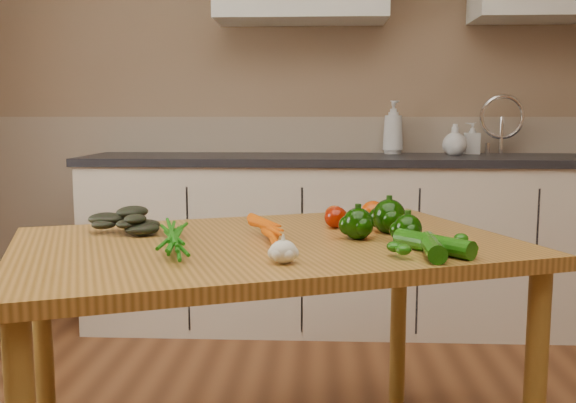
{
  "coord_description": "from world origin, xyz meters",
  "views": [
    {
      "loc": [
        0.0,
        -1.16,
        1.1
      ],
      "look_at": [
        -0.1,
        0.9,
        0.83
      ],
      "focal_mm": 40.0,
      "sensor_mm": 36.0,
      "label": 1
    }
  ],
  "objects_px": {
    "pepper_b": "(389,217)",
    "zucchini_a": "(433,244)",
    "tomato_b": "(335,215)",
    "pepper_a": "(358,224)",
    "soap_bottle_a": "(393,127)",
    "pepper_c": "(408,229)",
    "carrot_bunch": "(238,231)",
    "tomato_c": "(373,212)",
    "soap_bottle_b": "(472,138)",
    "zucchini_b": "(432,247)",
    "table": "(267,268)",
    "soap_bottle_c": "(455,140)",
    "garlic_bulb": "(283,252)",
    "tomato_a": "(336,217)",
    "leafy_greens": "(125,217)"
  },
  "relations": [
    {
      "from": "soap_bottle_c",
      "to": "leafy_greens",
      "type": "distance_m",
      "value": 2.0
    },
    {
      "from": "tomato_c",
      "to": "leafy_greens",
      "type": "bearing_deg",
      "value": -163.59
    },
    {
      "from": "soap_bottle_b",
      "to": "pepper_a",
      "type": "relative_size",
      "value": 1.88
    },
    {
      "from": "pepper_a",
      "to": "pepper_b",
      "type": "xyz_separation_m",
      "value": [
        0.1,
        0.1,
        0.01
      ]
    },
    {
      "from": "pepper_c",
      "to": "zucchini_b",
      "type": "bearing_deg",
      "value": -76.65
    },
    {
      "from": "carrot_bunch",
      "to": "pepper_b",
      "type": "xyz_separation_m",
      "value": [
        0.44,
        0.18,
        0.02
      ]
    },
    {
      "from": "garlic_bulb",
      "to": "pepper_a",
      "type": "bearing_deg",
      "value": 58.0
    },
    {
      "from": "soap_bottle_a",
      "to": "pepper_b",
      "type": "distance_m",
      "value": 1.61
    },
    {
      "from": "soap_bottle_a",
      "to": "carrot_bunch",
      "type": "bearing_deg",
      "value": -131.6
    },
    {
      "from": "garlic_bulb",
      "to": "tomato_b",
      "type": "distance_m",
      "value": 0.6
    },
    {
      "from": "soap_bottle_b",
      "to": "tomato_b",
      "type": "relative_size",
      "value": 2.58
    },
    {
      "from": "soap_bottle_b",
      "to": "tomato_a",
      "type": "xyz_separation_m",
      "value": [
        -0.77,
        -1.49,
        -0.2
      ]
    },
    {
      "from": "soap_bottle_c",
      "to": "leafy_greens",
      "type": "relative_size",
      "value": 0.82
    },
    {
      "from": "tomato_b",
      "to": "zucchini_a",
      "type": "height_order",
      "value": "tomato_b"
    },
    {
      "from": "soap_bottle_a",
      "to": "pepper_c",
      "type": "xyz_separation_m",
      "value": [
        -0.15,
        -1.74,
        -0.25
      ]
    },
    {
      "from": "pepper_a",
      "to": "pepper_b",
      "type": "height_order",
      "value": "pepper_b"
    },
    {
      "from": "soap_bottle_b",
      "to": "tomato_a",
      "type": "relative_size",
      "value": 2.27
    },
    {
      "from": "zucchini_b",
      "to": "pepper_a",
      "type": "bearing_deg",
      "value": 127.39
    },
    {
      "from": "pepper_c",
      "to": "tomato_c",
      "type": "relative_size",
      "value": 0.99
    },
    {
      "from": "carrot_bunch",
      "to": "zucchini_b",
      "type": "xyz_separation_m",
      "value": [
        0.52,
        -0.15,
        -0.01
      ]
    },
    {
      "from": "zucchini_b",
      "to": "tomato_b",
      "type": "bearing_deg",
      "value": 115.36
    },
    {
      "from": "leafy_greens",
      "to": "pepper_c",
      "type": "distance_m",
      "value": 0.84
    },
    {
      "from": "leafy_greens",
      "to": "zucchini_a",
      "type": "distance_m",
      "value": 0.92
    },
    {
      "from": "soap_bottle_c",
      "to": "carrot_bunch",
      "type": "height_order",
      "value": "soap_bottle_c"
    },
    {
      "from": "pepper_b",
      "to": "tomato_b",
      "type": "relative_size",
      "value": 1.56
    },
    {
      "from": "table",
      "to": "pepper_b",
      "type": "xyz_separation_m",
      "value": [
        0.36,
        0.13,
        0.13
      ]
    },
    {
      "from": "carrot_bunch",
      "to": "zucchini_b",
      "type": "relative_size",
      "value": 1.36
    },
    {
      "from": "carrot_bunch",
      "to": "soap_bottle_b",
      "type": "bearing_deg",
      "value": 38.19
    },
    {
      "from": "soap_bottle_a",
      "to": "soap_bottle_c",
      "type": "relative_size",
      "value": 1.76
    },
    {
      "from": "garlic_bulb",
      "to": "zucchini_a",
      "type": "distance_m",
      "value": 0.41
    },
    {
      "from": "table",
      "to": "zucchini_b",
      "type": "height_order",
      "value": "zucchini_b"
    },
    {
      "from": "pepper_b",
      "to": "zucchini_a",
      "type": "bearing_deg",
      "value": -73.39
    },
    {
      "from": "tomato_a",
      "to": "garlic_bulb",
      "type": "bearing_deg",
      "value": -105.6
    },
    {
      "from": "zucchini_b",
      "to": "zucchini_a",
      "type": "bearing_deg",
      "value": 76.48
    },
    {
      "from": "garlic_bulb",
      "to": "tomato_a",
      "type": "distance_m",
      "value": 0.52
    },
    {
      "from": "soap_bottle_b",
      "to": "soap_bottle_c",
      "type": "relative_size",
      "value": 1.04
    },
    {
      "from": "tomato_a",
      "to": "zucchini_b",
      "type": "xyz_separation_m",
      "value": [
        0.23,
        -0.41,
        -0.01
      ]
    },
    {
      "from": "soap_bottle_a",
      "to": "tomato_c",
      "type": "bearing_deg",
      "value": -120.87
    },
    {
      "from": "soap_bottle_c",
      "to": "zucchini_a",
      "type": "bearing_deg",
      "value": 93.49
    },
    {
      "from": "soap_bottle_b",
      "to": "zucchini_a",
      "type": "xyz_separation_m",
      "value": [
        -0.52,
        -1.86,
        -0.21
      ]
    },
    {
      "from": "carrot_bunch",
      "to": "tomato_a",
      "type": "xyz_separation_m",
      "value": [
        0.28,
        0.26,
        -0.0
      ]
    },
    {
      "from": "soap_bottle_c",
      "to": "zucchini_b",
      "type": "height_order",
      "value": "soap_bottle_c"
    },
    {
      "from": "garlic_bulb",
      "to": "pepper_c",
      "type": "relative_size",
      "value": 0.82
    },
    {
      "from": "pepper_a",
      "to": "tomato_b",
      "type": "xyz_separation_m",
      "value": [
        -0.06,
        0.27,
        -0.01
      ]
    },
    {
      "from": "carrot_bunch",
      "to": "tomato_c",
      "type": "relative_size",
      "value": 3.14
    },
    {
      "from": "soap_bottle_c",
      "to": "tomato_b",
      "type": "height_order",
      "value": "soap_bottle_c"
    },
    {
      "from": "carrot_bunch",
      "to": "tomato_c",
      "type": "distance_m",
      "value": 0.54
    },
    {
      "from": "table",
      "to": "soap_bottle_b",
      "type": "distance_m",
      "value": 1.99
    },
    {
      "from": "pepper_a",
      "to": "soap_bottle_a",
      "type": "bearing_deg",
      "value": 80.36
    },
    {
      "from": "carrot_bunch",
      "to": "zucchini_a",
      "type": "xyz_separation_m",
      "value": [
        0.53,
        -0.11,
        -0.01
      ]
    }
  ]
}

